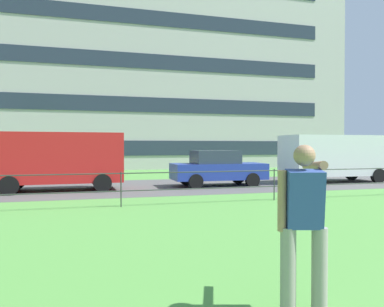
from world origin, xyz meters
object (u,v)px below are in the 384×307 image
at_px(car_blue_far_left, 217,168).
at_px(panel_van_left, 56,158).
at_px(panel_van_center, 335,156).
at_px(person_thrower, 304,222).
at_px(apartment_building_background, 119,57).

bearing_deg(car_blue_far_left, panel_van_left, 179.93).
distance_m(car_blue_far_left, panel_van_center, 6.04).
xyz_separation_m(person_thrower, panel_van_center, (9.51, 12.40, 0.33)).
height_order(panel_van_left, car_blue_far_left, panel_van_left).
height_order(car_blue_far_left, panel_van_center, panel_van_center).
xyz_separation_m(person_thrower, car_blue_far_left, (3.49, 12.24, -0.16)).
relative_size(panel_van_left, apartment_building_background, 0.14).
bearing_deg(panel_van_center, panel_van_left, -179.33).
height_order(panel_van_left, panel_van_center, same).
distance_m(person_thrower, car_blue_far_left, 12.73).
distance_m(person_thrower, panel_van_left, 12.65).
relative_size(car_blue_far_left, apartment_building_background, 0.11).
relative_size(panel_van_left, panel_van_center, 1.01).
distance_m(panel_van_left, panel_van_center, 12.63).
bearing_deg(apartment_building_background, car_blue_far_left, -83.20).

